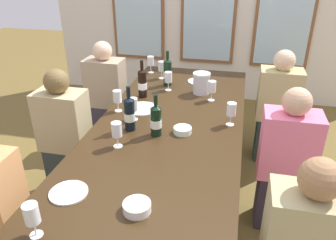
% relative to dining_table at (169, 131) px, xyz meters
% --- Properties ---
extents(ground_plane, '(12.00, 12.00, 0.00)m').
position_rel_dining_table_xyz_m(ground_plane, '(0.00, 0.00, -0.68)').
color(ground_plane, brown).
extents(dining_table, '(1.07, 2.62, 0.74)m').
position_rel_dining_table_xyz_m(dining_table, '(0.00, 0.00, 0.00)').
color(dining_table, '#362412').
rests_on(dining_table, ground).
extents(white_plate_0, '(0.27, 0.27, 0.01)m').
position_rel_dining_table_xyz_m(white_plate_0, '(-0.27, 0.20, 0.07)').
color(white_plate_0, white).
rests_on(white_plate_0, dining_table).
extents(white_plate_1, '(0.20, 0.20, 0.01)m').
position_rel_dining_table_xyz_m(white_plate_1, '(-0.34, -0.89, 0.07)').
color(white_plate_1, white).
rests_on(white_plate_1, dining_table).
extents(white_plate_2, '(0.21, 0.21, 0.01)m').
position_rel_dining_table_xyz_m(white_plate_2, '(0.09, 0.92, 0.07)').
color(white_plate_2, white).
rests_on(white_plate_2, dining_table).
extents(metal_pitcher, '(0.16, 0.16, 0.19)m').
position_rel_dining_table_xyz_m(metal_pitcher, '(0.15, 0.64, 0.16)').
color(metal_pitcher, silver).
rests_on(metal_pitcher, dining_table).
extents(wine_bottle_0, '(0.08, 0.08, 0.33)m').
position_rel_dining_table_xyz_m(wine_bottle_0, '(-0.34, 0.45, 0.19)').
color(wine_bottle_0, black).
rests_on(wine_bottle_0, dining_table).
extents(wine_bottle_1, '(0.08, 0.08, 0.30)m').
position_rel_dining_table_xyz_m(wine_bottle_1, '(-0.05, -0.18, 0.17)').
color(wine_bottle_1, black).
rests_on(wine_bottle_1, dining_table).
extents(wine_bottle_2, '(0.08, 0.08, 0.33)m').
position_rel_dining_table_xyz_m(wine_bottle_2, '(-0.25, -0.15, 0.19)').
color(wine_bottle_2, black).
rests_on(wine_bottle_2, dining_table).
extents(wine_bottle_3, '(0.08, 0.08, 0.33)m').
position_rel_dining_table_xyz_m(wine_bottle_3, '(-0.19, 0.77, 0.19)').
color(wine_bottle_3, black).
rests_on(wine_bottle_3, dining_table).
extents(tasting_bowl_0, '(0.14, 0.14, 0.05)m').
position_rel_dining_table_xyz_m(tasting_bowl_0, '(0.05, -0.94, 0.08)').
color(tasting_bowl_0, white).
rests_on(tasting_bowl_0, dining_table).
extents(tasting_bowl_1, '(0.13, 0.13, 0.04)m').
position_rel_dining_table_xyz_m(tasting_bowl_1, '(0.12, -0.12, 0.08)').
color(tasting_bowl_1, white).
rests_on(tasting_bowl_1, dining_table).
extents(wine_glass_0, '(0.07, 0.07, 0.17)m').
position_rel_dining_table_xyz_m(wine_glass_0, '(-0.44, 0.12, 0.18)').
color(wine_glass_0, white).
rests_on(wine_glass_0, dining_table).
extents(wine_glass_1, '(0.07, 0.07, 0.17)m').
position_rel_dining_table_xyz_m(wine_glass_1, '(-0.35, -1.19, 0.18)').
color(wine_glass_1, white).
rests_on(wine_glass_1, dining_table).
extents(wine_glass_2, '(0.07, 0.07, 0.17)m').
position_rel_dining_table_xyz_m(wine_glass_2, '(-0.44, 1.09, 0.18)').
color(wine_glass_2, white).
rests_on(wine_glass_2, dining_table).
extents(wine_glass_3, '(0.07, 0.07, 0.17)m').
position_rel_dining_table_xyz_m(wine_glass_3, '(0.26, 0.50, 0.18)').
color(wine_glass_3, white).
rests_on(wine_glass_3, dining_table).
extents(wine_glass_4, '(0.07, 0.07, 0.17)m').
position_rel_dining_table_xyz_m(wine_glass_4, '(-0.28, 0.01, 0.18)').
color(wine_glass_4, white).
rests_on(wine_glass_4, dining_table).
extents(wine_glass_5, '(0.07, 0.07, 0.17)m').
position_rel_dining_table_xyz_m(wine_glass_5, '(-0.26, -0.39, 0.18)').
color(wine_glass_5, white).
rests_on(wine_glass_5, dining_table).
extents(wine_glass_6, '(0.07, 0.07, 0.17)m').
position_rel_dining_table_xyz_m(wine_glass_6, '(-0.15, 0.65, 0.18)').
color(wine_glass_6, white).
rests_on(wine_glass_6, dining_table).
extents(wine_glass_7, '(0.07, 0.07, 0.17)m').
position_rel_dining_table_xyz_m(wine_glass_7, '(0.44, 0.08, 0.18)').
color(wine_glass_7, white).
rests_on(wine_glass_7, dining_table).
extents(wine_glass_8, '(0.07, 0.07, 0.17)m').
position_rel_dining_table_xyz_m(wine_glass_8, '(-0.29, 0.94, 0.18)').
color(wine_glass_8, white).
rests_on(wine_glass_8, dining_table).
extents(seated_person_0, '(0.38, 0.24, 1.11)m').
position_rel_dining_table_xyz_m(seated_person_0, '(-0.85, 0.83, -0.15)').
color(seated_person_0, '#373242').
rests_on(seated_person_0, ground).
extents(seated_person_1, '(0.38, 0.24, 1.11)m').
position_rel_dining_table_xyz_m(seated_person_1, '(0.85, 0.89, -0.15)').
color(seated_person_1, '#23332F').
rests_on(seated_person_1, ground).
extents(seated_person_4, '(0.38, 0.24, 1.11)m').
position_rel_dining_table_xyz_m(seated_person_4, '(-0.85, -0.04, -0.15)').
color(seated_person_4, '#2E3737').
rests_on(seated_person_4, ground).
extents(seated_person_5, '(0.38, 0.24, 1.11)m').
position_rel_dining_table_xyz_m(seated_person_5, '(0.85, -0.04, -0.15)').
color(seated_person_5, '#2D2431').
rests_on(seated_person_5, ground).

